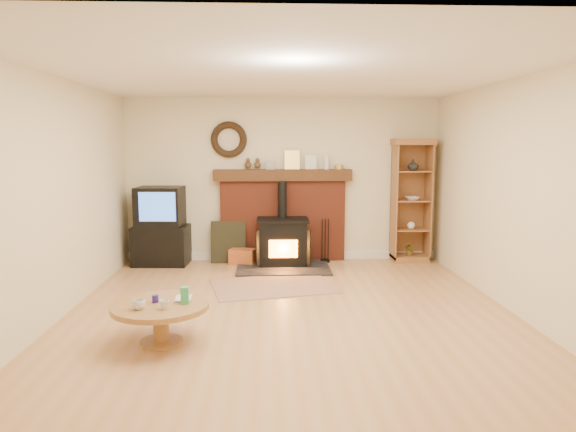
{
  "coord_description": "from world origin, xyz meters",
  "views": [
    {
      "loc": [
        -0.25,
        -5.53,
        1.88
      ],
      "look_at": [
        0.02,
        1.0,
        0.96
      ],
      "focal_mm": 32.0,
      "sensor_mm": 36.0,
      "label": 1
    }
  ],
  "objects_px": {
    "curio_cabinet": "(411,200)",
    "wood_stove": "(283,243)",
    "coffee_table": "(161,311)",
    "tv_unit": "(161,228)"
  },
  "relations": [
    {
      "from": "wood_stove",
      "to": "coffee_table",
      "type": "xyz_separation_m",
      "value": [
        -1.25,
        -3.1,
        -0.04
      ]
    },
    {
      "from": "curio_cabinet",
      "to": "wood_stove",
      "type": "bearing_deg",
      "value": -172.24
    },
    {
      "from": "curio_cabinet",
      "to": "coffee_table",
      "type": "xyz_separation_m",
      "value": [
        -3.31,
        -3.38,
        -0.67
      ]
    },
    {
      "from": "tv_unit",
      "to": "curio_cabinet",
      "type": "height_order",
      "value": "curio_cabinet"
    },
    {
      "from": "wood_stove",
      "to": "tv_unit",
      "type": "relative_size",
      "value": 1.15
    },
    {
      "from": "tv_unit",
      "to": "wood_stove",
      "type": "bearing_deg",
      "value": -5.82
    },
    {
      "from": "wood_stove",
      "to": "tv_unit",
      "type": "distance_m",
      "value": 1.93
    },
    {
      "from": "tv_unit",
      "to": "coffee_table",
      "type": "xyz_separation_m",
      "value": [
        0.66,
        -3.29,
        -0.27
      ]
    },
    {
      "from": "curio_cabinet",
      "to": "coffee_table",
      "type": "relative_size",
      "value": 2.15
    },
    {
      "from": "tv_unit",
      "to": "curio_cabinet",
      "type": "xyz_separation_m",
      "value": [
        3.97,
        0.09,
        0.4
      ]
    }
  ]
}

